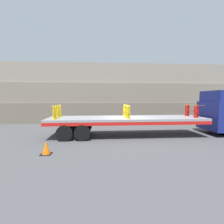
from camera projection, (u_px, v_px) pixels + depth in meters
name	position (u px, v px, depth m)	size (l,w,h in m)	color
ground_plane	(126.00, 136.00, 11.51)	(120.00, 120.00, 0.00)	#474749
rock_cliff	(115.00, 93.00, 18.84)	(60.00, 3.30, 5.95)	#706656
flatbed_trailer	(116.00, 121.00, 11.38)	(10.06, 2.68, 1.21)	gray
fire_hydrant_yellow_near_0	(55.00, 113.00, 10.46)	(0.34, 0.49, 0.81)	gold
fire_hydrant_yellow_far_0	(59.00, 111.00, 11.59)	(0.34, 0.49, 0.81)	gold
fire_hydrant_yellow_near_1	(128.00, 112.00, 10.82)	(0.34, 0.49, 0.81)	gold
fire_hydrant_yellow_far_1	(125.00, 111.00, 11.95)	(0.34, 0.49, 0.81)	gold
fire_hydrant_red_near_2	(196.00, 112.00, 11.18)	(0.34, 0.49, 0.81)	red
fire_hydrant_red_far_2	(187.00, 110.00, 12.31)	(0.34, 0.49, 0.81)	red
cargo_strap_rear	(57.00, 105.00, 10.99)	(0.05, 2.79, 0.01)	yellow
cargo_strap_middle	(126.00, 105.00, 11.35)	(0.05, 2.79, 0.01)	yellow
cargo_strap_front	(192.00, 105.00, 11.71)	(0.05, 2.79, 0.01)	yellow
traffic_cone	(46.00, 148.00, 7.64)	(0.47, 0.47, 0.59)	black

